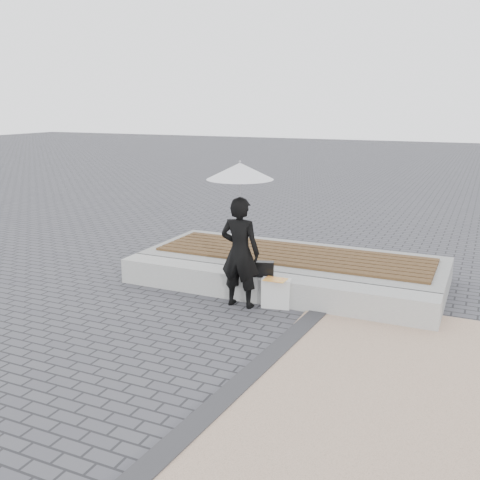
{
  "coord_description": "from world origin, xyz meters",
  "views": [
    {
      "loc": [
        2.9,
        -5.71,
        2.9
      ],
      "look_at": [
        -0.27,
        1.22,
        1.0
      ],
      "focal_mm": 41.0,
      "sensor_mm": 36.0,
      "label": 1
    }
  ],
  "objects_px": {
    "parasol": "(240,171)",
    "handbag": "(263,269)",
    "canvas_tote": "(276,293)",
    "seating_ledge": "(266,287)",
    "woman": "(240,252)"
  },
  "relations": [
    {
      "from": "seating_ledge",
      "to": "parasol",
      "type": "distance_m",
      "value": 1.85
    },
    {
      "from": "seating_ledge",
      "to": "canvas_tote",
      "type": "relative_size",
      "value": 11.43
    },
    {
      "from": "seating_ledge",
      "to": "parasol",
      "type": "xyz_separation_m",
      "value": [
        -0.27,
        -0.38,
        1.79
      ]
    },
    {
      "from": "woman",
      "to": "canvas_tote",
      "type": "height_order",
      "value": "woman"
    },
    {
      "from": "seating_ledge",
      "to": "parasol",
      "type": "bearing_deg",
      "value": -124.89
    },
    {
      "from": "seating_ledge",
      "to": "woman",
      "type": "relative_size",
      "value": 3.07
    },
    {
      "from": "seating_ledge",
      "to": "canvas_tote",
      "type": "distance_m",
      "value": 0.33
    },
    {
      "from": "parasol",
      "to": "canvas_tote",
      "type": "bearing_deg",
      "value": 16.94
    },
    {
      "from": "seating_ledge",
      "to": "woman",
      "type": "distance_m",
      "value": 0.77
    },
    {
      "from": "canvas_tote",
      "to": "parasol",
      "type": "bearing_deg",
      "value": -173.65
    },
    {
      "from": "parasol",
      "to": "handbag",
      "type": "height_order",
      "value": "parasol"
    },
    {
      "from": "woman",
      "to": "parasol",
      "type": "bearing_deg",
      "value": -90.58
    },
    {
      "from": "handbag",
      "to": "canvas_tote",
      "type": "height_order",
      "value": "handbag"
    },
    {
      "from": "seating_ledge",
      "to": "woman",
      "type": "bearing_deg",
      "value": -124.89
    },
    {
      "from": "seating_ledge",
      "to": "canvas_tote",
      "type": "xyz_separation_m",
      "value": [
        0.24,
        -0.23,
        0.02
      ]
    }
  ]
}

